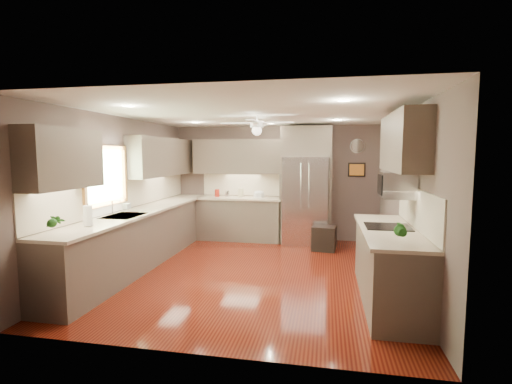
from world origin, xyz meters
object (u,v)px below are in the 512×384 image
(potted_plant_right, at_px, (401,230))
(stool, at_px, (324,238))
(canister_b, at_px, (227,194))
(microwave, at_px, (396,185))
(potted_plant_left, at_px, (53,222))
(canister_c, at_px, (241,193))
(paper_towel, at_px, (88,216))
(soap_bottle, at_px, (128,206))
(bowl, at_px, (259,196))
(canister_a, at_px, (217,193))
(refrigerator, at_px, (306,187))

(potted_plant_right, relative_size, stool, 0.58)
(canister_b, xyz_separation_m, microwave, (3.04, -2.73, 0.47))
(potted_plant_right, relative_size, microwave, 0.53)
(potted_plant_left, bearing_deg, canister_c, 73.47)
(canister_c, height_order, potted_plant_left, potted_plant_left)
(paper_towel, bearing_deg, microwave, 11.73)
(stool, height_order, paper_towel, paper_towel)
(soap_bottle, xyz_separation_m, potted_plant_right, (3.96, -1.44, 0.05))
(canister_b, xyz_separation_m, bowl, (0.70, 0.00, -0.04))
(canister_c, xyz_separation_m, microwave, (2.75, -2.78, 0.45))
(bowl, xyz_separation_m, paper_towel, (-1.62, -3.56, 0.11))
(soap_bottle, relative_size, potted_plant_right, 0.68)
(canister_a, relative_size, canister_b, 1.17)
(canister_a, xyz_separation_m, refrigerator, (1.96, -0.06, 0.17))
(canister_b, xyz_separation_m, potted_plant_right, (2.91, -3.79, 0.08))
(refrigerator, relative_size, microwave, 4.45)
(canister_a, distance_m, canister_b, 0.25)
(refrigerator, height_order, microwave, refrigerator)
(stool, relative_size, paper_towel, 1.77)
(potted_plant_left, xyz_separation_m, refrigerator, (2.67, 4.12, 0.08))
(soap_bottle, relative_size, bowl, 0.83)
(microwave, bearing_deg, canister_c, 134.69)
(canister_b, xyz_separation_m, stool, (2.11, -0.56, -0.77))
(canister_a, height_order, potted_plant_right, potted_plant_right)
(canister_b, bearing_deg, soap_bottle, -113.97)
(potted_plant_right, xyz_separation_m, microwave, (0.13, 1.06, 0.39))
(bowl, bearing_deg, paper_towel, -114.45)
(canister_a, distance_m, microwave, 4.32)
(potted_plant_left, bearing_deg, microwave, 19.48)
(canister_c, relative_size, potted_plant_left, 0.60)
(canister_b, distance_m, bowl, 0.70)
(soap_bottle, relative_size, refrigerator, 0.08)
(bowl, bearing_deg, stool, -21.63)
(refrigerator, bearing_deg, potted_plant_left, -122.91)
(canister_a, bearing_deg, stool, -14.11)
(canister_a, height_order, paper_towel, paper_towel)
(potted_plant_left, bearing_deg, canister_a, 80.39)
(paper_towel, bearing_deg, refrigerator, 53.29)
(soap_bottle, distance_m, potted_plant_right, 4.21)
(potted_plant_left, height_order, stool, potted_plant_left)
(soap_bottle, height_order, refrigerator, refrigerator)
(soap_bottle, distance_m, paper_towel, 1.21)
(potted_plant_right, height_order, stool, potted_plant_right)
(canister_b, distance_m, stool, 2.32)
(paper_towel, bearing_deg, canister_a, 79.36)
(canister_a, relative_size, potted_plant_left, 0.50)
(refrigerator, distance_m, stool, 1.16)
(microwave, bearing_deg, refrigerator, 116.09)
(potted_plant_left, bearing_deg, paper_towel, 86.76)
(microwave, bearing_deg, canister_a, 139.89)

